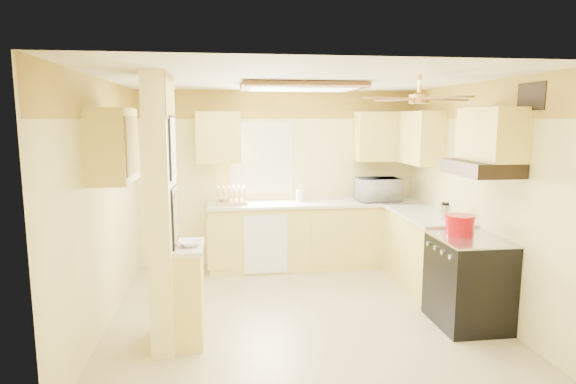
{
  "coord_description": "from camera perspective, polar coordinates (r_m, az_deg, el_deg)",
  "views": [
    {
      "loc": [
        -0.78,
        -4.98,
        2.1
      ],
      "look_at": [
        -0.07,
        0.35,
        1.28
      ],
      "focal_mm": 30.0,
      "sensor_mm": 36.0,
      "label": 1
    }
  ],
  "objects": [
    {
      "name": "floor",
      "position": [
        5.46,
        1.25,
        -13.96
      ],
      "size": [
        4.0,
        4.0,
        0.0
      ],
      "primitive_type": "plane",
      "color": "tan",
      "rests_on": "ground"
    },
    {
      "name": "ceiling",
      "position": [
        5.06,
        1.34,
        13.19
      ],
      "size": [
        4.0,
        4.0,
        0.0
      ],
      "primitive_type": "plane",
      "rotation": [
        3.14,
        0.0,
        0.0
      ],
      "color": "white",
      "rests_on": "wall_back"
    },
    {
      "name": "wall_back",
      "position": [
        6.98,
        -1.12,
        1.66
      ],
      "size": [
        4.0,
        0.0,
        4.0
      ],
      "primitive_type": "plane",
      "rotation": [
        1.57,
        0.0,
        0.0
      ],
      "color": "#F6E596",
      "rests_on": "floor"
    },
    {
      "name": "wall_front",
      "position": [
        3.29,
        6.45,
        -6.38
      ],
      "size": [
        4.0,
        0.0,
        4.0
      ],
      "primitive_type": "plane",
      "rotation": [
        -1.57,
        0.0,
        0.0
      ],
      "color": "#F6E596",
      "rests_on": "floor"
    },
    {
      "name": "wall_left",
      "position": [
        5.2,
        -21.06,
        -1.34
      ],
      "size": [
        0.0,
        3.8,
        3.8
      ],
      "primitive_type": "plane",
      "rotation": [
        1.57,
        0.0,
        1.57
      ],
      "color": "#F6E596",
      "rests_on": "floor"
    },
    {
      "name": "wall_right",
      "position": [
        5.77,
        21.33,
        -0.41
      ],
      "size": [
        0.0,
        3.8,
        3.8
      ],
      "primitive_type": "plane",
      "rotation": [
        1.57,
        0.0,
        -1.57
      ],
      "color": "#F6E596",
      "rests_on": "floor"
    },
    {
      "name": "wallpaper_border",
      "position": [
        6.91,
        -1.13,
        10.32
      ],
      "size": [
        4.0,
        0.02,
        0.4
      ],
      "primitive_type": "cube",
      "color": "yellow",
      "rests_on": "wall_back"
    },
    {
      "name": "partition_column",
      "position": [
        4.55,
        -14.66,
        -2.41
      ],
      "size": [
        0.2,
        0.7,
        2.5
      ],
      "primitive_type": "cube",
      "color": "#F6E596",
      "rests_on": "floor"
    },
    {
      "name": "partition_ledge",
      "position": [
        4.74,
        -11.59,
        -11.9
      ],
      "size": [
        0.25,
        0.55,
        0.9
      ],
      "primitive_type": "cube",
      "color": "#F0E171",
      "rests_on": "floor"
    },
    {
      "name": "ledge_top",
      "position": [
        4.6,
        -11.77,
        -6.4
      ],
      "size": [
        0.28,
        0.58,
        0.04
      ],
      "primitive_type": "cube",
      "color": "silver",
      "rests_on": "partition_ledge"
    },
    {
      "name": "lower_cabinets_back",
      "position": [
        6.9,
        3.33,
        -5.18
      ],
      "size": [
        3.0,
        0.6,
        0.9
      ],
      "primitive_type": "cube",
      "color": "#F0E171",
      "rests_on": "floor"
    },
    {
      "name": "lower_cabinets_right",
      "position": [
        6.33,
        15.9,
        -6.8
      ],
      "size": [
        0.6,
        1.4,
        0.9
      ],
      "primitive_type": "cube",
      "color": "#F0E171",
      "rests_on": "floor"
    },
    {
      "name": "countertop_back",
      "position": [
        6.8,
        3.38,
        -1.35
      ],
      "size": [
        3.04,
        0.64,
        0.04
      ],
      "primitive_type": "cube",
      "color": "silver",
      "rests_on": "lower_cabinets_back"
    },
    {
      "name": "countertop_right",
      "position": [
        6.22,
        15.99,
        -2.62
      ],
      "size": [
        0.64,
        1.44,
        0.04
      ],
      "primitive_type": "cube",
      "color": "silver",
      "rests_on": "lower_cabinets_right"
    },
    {
      "name": "dishwasher_panel",
      "position": [
        6.51,
        -2.68,
        -6.22
      ],
      "size": [
        0.58,
        0.02,
        0.8
      ],
      "primitive_type": "cube",
      "color": "white",
      "rests_on": "lower_cabinets_back"
    },
    {
      "name": "window",
      "position": [
        6.91,
        -3.18,
        4.08
      ],
      "size": [
        0.92,
        0.02,
        1.02
      ],
      "color": "white",
      "rests_on": "wall_back"
    },
    {
      "name": "upper_cab_back_left",
      "position": [
        6.71,
        -8.24,
        6.44
      ],
      "size": [
        0.6,
        0.35,
        0.7
      ],
      "primitive_type": "cube",
      "color": "#F0E171",
      "rests_on": "wall_back"
    },
    {
      "name": "upper_cab_back_right",
      "position": [
        7.1,
        11.63,
        6.47
      ],
      "size": [
        0.9,
        0.35,
        0.7
      ],
      "primitive_type": "cube",
      "color": "#F0E171",
      "rests_on": "wall_back"
    },
    {
      "name": "upper_cab_right",
      "position": [
        6.76,
        15.18,
        6.24
      ],
      "size": [
        0.35,
        1.0,
        0.7
      ],
      "primitive_type": "cube",
      "color": "#F0E171",
      "rests_on": "wall_right"
    },
    {
      "name": "upper_cab_left_wall",
      "position": [
        4.85,
        -20.11,
        5.18
      ],
      "size": [
        0.35,
        0.75,
        0.7
      ],
      "primitive_type": "cube",
      "color": "#F0E171",
      "rests_on": "wall_left"
    },
    {
      "name": "upper_cab_over_stove",
      "position": [
        5.14,
        23.0,
        6.3
      ],
      "size": [
        0.35,
        0.76,
        0.52
      ],
      "primitive_type": "cube",
      "color": "#F0E171",
      "rests_on": "wall_right"
    },
    {
      "name": "stove",
      "position": [
        5.32,
        20.58,
        -9.86
      ],
      "size": [
        0.68,
        0.77,
        0.92
      ],
      "color": "black",
      "rests_on": "floor"
    },
    {
      "name": "range_hood",
      "position": [
        5.12,
        21.96,
        2.65
      ],
      "size": [
        0.5,
        0.76,
        0.14
      ],
      "primitive_type": "cube",
      "color": "black",
      "rests_on": "upper_cab_over_stove"
    },
    {
      "name": "poster_menu",
      "position": [
        4.46,
        -13.53,
        5.2
      ],
      "size": [
        0.02,
        0.42,
        0.57
      ],
      "color": "black",
      "rests_on": "partition_column"
    },
    {
      "name": "poster_nashville",
      "position": [
        4.54,
        -13.24,
        -3.0
      ],
      "size": [
        0.02,
        0.42,
        0.57
      ],
      "color": "black",
      "rests_on": "partition_column"
    },
    {
      "name": "ceiling_light_panel",
      "position": [
        5.56,
        1.56,
        12.32
      ],
      "size": [
        1.35,
        0.95,
        0.06
      ],
      "color": "brown",
      "rests_on": "ceiling"
    },
    {
      "name": "ceiling_fan",
      "position": [
        4.64,
        15.25,
        10.65
      ],
      "size": [
        1.15,
        1.15,
        0.26
      ],
      "color": "gold",
      "rests_on": "ceiling"
    },
    {
      "name": "vent_grate",
      "position": [
        4.93,
        26.91,
        10.06
      ],
      "size": [
        0.02,
        0.4,
        0.25
      ],
      "primitive_type": "cube",
      "color": "black",
      "rests_on": "wall_right"
    },
    {
      "name": "microwave",
      "position": [
        6.98,
        10.65,
        0.3
      ],
      "size": [
        0.61,
        0.43,
        0.33
      ],
      "primitive_type": "imported",
      "rotation": [
        0.0,
        0.0,
        3.19
      ],
      "color": "white",
      "rests_on": "countertop_back"
    },
    {
      "name": "bowl",
      "position": [
        4.53,
        -11.56,
        -6.02
      ],
      "size": [
        0.27,
        0.27,
        0.05
      ],
      "primitive_type": "imported",
      "rotation": [
        0.0,
        0.0,
        0.41
      ],
      "color": "white",
      "rests_on": "ledge_top"
    },
    {
      "name": "dutch_oven",
      "position": [
        5.29,
        19.7,
        -3.65
      ],
      "size": [
        0.3,
        0.3,
        0.2
      ],
      "color": "#A7050D",
      "rests_on": "stove"
    },
    {
      "name": "kettle",
      "position": [
        5.88,
        18.12,
        -2.23
      ],
      "size": [
        0.13,
        0.13,
        0.2
      ],
      "color": "silver",
      "rests_on": "countertop_right"
    },
    {
      "name": "dish_rack",
      "position": [
        6.66,
        -6.75,
        -0.68
      ],
      "size": [
        0.44,
        0.34,
        0.24
      ],
      "color": "#DBAF7E",
      "rests_on": "countertop_back"
    },
    {
      "name": "utensil_crock",
      "position": [
        6.86,
        1.48,
        -0.39
      ],
      "size": [
        0.12,
        0.12,
        0.25
      ],
      "color": "white",
      "rests_on": "countertop_back"
    }
  ]
}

